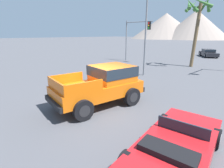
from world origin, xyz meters
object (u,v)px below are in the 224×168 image
at_px(palm_tree_leaning, 197,16).
at_px(parked_car_dark, 208,53).
at_px(street_lamp_post, 146,23).
at_px(orange_pickup_truck, 103,83).
at_px(traffic_light_main, 136,33).
at_px(red_convertible_car, 176,147).

bearing_deg(palm_tree_leaning, parked_car_dark, 99.35).
bearing_deg(street_lamp_post, palm_tree_leaning, 80.84).
bearing_deg(parked_car_dark, orange_pickup_truck, 62.66).
height_order(traffic_light_main, palm_tree_leaning, palm_tree_leaning).
bearing_deg(street_lamp_post, parked_car_dark, 91.94).
height_order(orange_pickup_truck, parked_car_dark, orange_pickup_truck).
bearing_deg(traffic_light_main, parked_car_dark, 68.32).
relative_size(parked_car_dark, traffic_light_main, 0.91).
distance_m(parked_car_dark, palm_tree_leaning, 12.05).
bearing_deg(orange_pickup_truck, traffic_light_main, 130.13).
distance_m(orange_pickup_truck, parked_car_dark, 25.40).
distance_m(traffic_light_main, palm_tree_leaning, 7.15).
relative_size(parked_car_dark, street_lamp_post, 0.66).
xyz_separation_m(street_lamp_post, palm_tree_leaning, (1.18, 7.32, 0.99)).
height_order(red_convertible_car, palm_tree_leaning, palm_tree_leaning).
distance_m(parked_car_dark, traffic_light_main, 13.81).
bearing_deg(street_lamp_post, red_convertible_car, -48.99).
distance_m(orange_pickup_truck, street_lamp_post, 8.10).
relative_size(traffic_light_main, palm_tree_leaning, 0.73).
bearing_deg(street_lamp_post, traffic_light_main, 134.31).
bearing_deg(red_convertible_car, traffic_light_main, 123.30).
bearing_deg(traffic_light_main, red_convertible_car, -47.60).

